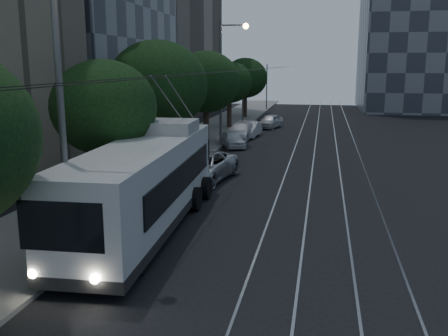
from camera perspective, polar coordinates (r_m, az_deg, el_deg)
ground at (r=17.99m, az=3.56°, el=-7.82°), size 120.00×120.00×0.00m
sidewalk at (r=38.53m, az=-3.49°, el=2.89°), size 5.00×90.00×0.15m
tram_rails at (r=37.30m, az=11.56°, el=2.27°), size 4.52×90.00×0.02m
overhead_wires at (r=37.59m, az=0.21°, el=7.90°), size 2.23×90.00×6.00m
trolleybus at (r=18.68m, az=-8.84°, el=-1.71°), size 3.19×12.54×5.63m
pickup_silver at (r=26.08m, az=-2.50°, el=0.11°), size 3.29×5.74×1.51m
car_white_a at (r=36.80m, az=0.94°, el=3.32°), size 2.74×3.82×1.21m
car_white_b at (r=40.67m, az=1.95°, el=4.24°), size 2.39×4.86×1.36m
car_white_c at (r=42.09m, az=2.98°, el=4.39°), size 1.63×3.79×1.22m
car_white_d at (r=48.12m, az=5.28°, el=5.34°), size 2.49×4.11×1.31m
tree_1 at (r=20.88m, az=-13.56°, el=6.71°), size 4.28×4.28×6.25m
tree_2 at (r=28.68m, az=-7.59°, el=9.29°), size 5.65×5.65×7.38m
tree_3 at (r=37.89m, az=-2.08°, el=9.80°), size 5.12×5.12×7.03m
tree_4 at (r=47.16m, az=0.61°, el=9.75°), size 4.28×4.28×6.28m
tree_5 at (r=56.72m, az=2.46°, el=10.24°), size 4.93×4.93×6.72m
streetlamp_near at (r=14.96m, az=-16.95°, el=8.77°), size 2.17×0.44×8.82m
streetlamp_far at (r=39.65m, az=0.20°, el=11.26°), size 2.28×0.44×9.33m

